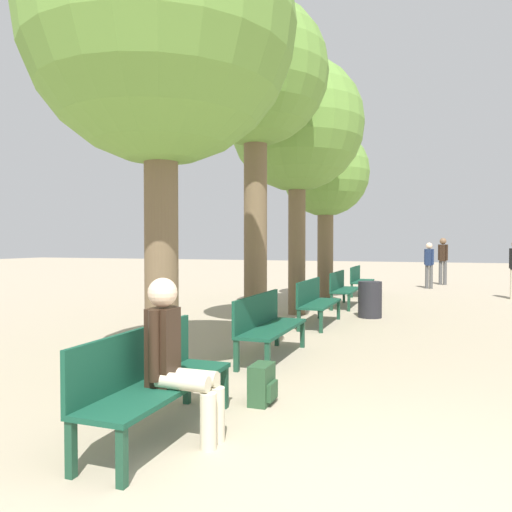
{
  "coord_description": "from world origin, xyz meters",
  "views": [
    {
      "loc": [
        0.31,
        -2.92,
        1.58
      ],
      "look_at": [
        -2.89,
        5.92,
        1.33
      ],
      "focal_mm": 35.0,
      "sensor_mm": 36.0,
      "label": 1
    }
  ],
  "objects_px": {
    "tree_row_3": "(326,175)",
    "backpack": "(262,384)",
    "bench_row_0": "(151,375)",
    "bench_row_4": "(360,279)",
    "person_seated": "(176,355)",
    "bench_row_3": "(342,287)",
    "pedestrian_far": "(429,262)",
    "tree_row_2": "(297,126)",
    "tree_row_1": "(255,78)",
    "bench_row_2": "(315,299)",
    "bench_row_1": "(266,322)",
    "tree_row_0": "(160,31)",
    "pedestrian_near": "(443,258)",
    "trash_bin": "(370,299)"
  },
  "relations": [
    {
      "from": "trash_bin",
      "to": "bench_row_2",
      "type": "bearing_deg",
      "value": -123.53
    },
    {
      "from": "bench_row_2",
      "to": "tree_row_2",
      "type": "xyz_separation_m",
      "value": [
        -0.71,
        1.26,
        3.63
      ]
    },
    {
      "from": "tree_row_1",
      "to": "tree_row_3",
      "type": "xyz_separation_m",
      "value": [
        0.0,
        5.66,
        -0.92
      ]
    },
    {
      "from": "bench_row_1",
      "to": "tree_row_2",
      "type": "distance_m",
      "value": 5.59
    },
    {
      "from": "bench_row_1",
      "to": "trash_bin",
      "type": "bearing_deg",
      "value": 78.39
    },
    {
      "from": "tree_row_2",
      "to": "trash_bin",
      "type": "relative_size",
      "value": 7.4
    },
    {
      "from": "tree_row_0",
      "to": "tree_row_3",
      "type": "relative_size",
      "value": 1.16
    },
    {
      "from": "bench_row_2",
      "to": "tree_row_0",
      "type": "xyz_separation_m",
      "value": [
        -0.71,
        -4.48,
        3.43
      ]
    },
    {
      "from": "tree_row_3",
      "to": "backpack",
      "type": "xyz_separation_m",
      "value": [
        1.31,
        -9.05,
        -3.25
      ]
    },
    {
      "from": "bench_row_3",
      "to": "tree_row_0",
      "type": "relative_size",
      "value": 0.32
    },
    {
      "from": "tree_row_3",
      "to": "trash_bin",
      "type": "relative_size",
      "value": 6.19
    },
    {
      "from": "tree_row_1",
      "to": "backpack",
      "type": "xyz_separation_m",
      "value": [
        1.31,
        -3.4,
        -4.17
      ]
    },
    {
      "from": "bench_row_4",
      "to": "pedestrian_far",
      "type": "bearing_deg",
      "value": 56.45
    },
    {
      "from": "person_seated",
      "to": "pedestrian_near",
      "type": "height_order",
      "value": "pedestrian_near"
    },
    {
      "from": "tree_row_2",
      "to": "tree_row_3",
      "type": "xyz_separation_m",
      "value": [
        0.0,
        2.99,
        -0.69
      ]
    },
    {
      "from": "tree_row_2",
      "to": "pedestrian_far",
      "type": "relative_size",
      "value": 3.55
    },
    {
      "from": "bench_row_3",
      "to": "pedestrian_far",
      "type": "xyz_separation_m",
      "value": [
        1.94,
        5.86,
        0.41
      ]
    },
    {
      "from": "tree_row_1",
      "to": "tree_row_0",
      "type": "bearing_deg",
      "value": -90.0
    },
    {
      "from": "bench_row_0",
      "to": "bench_row_1",
      "type": "height_order",
      "value": "same"
    },
    {
      "from": "backpack",
      "to": "person_seated",
      "type": "bearing_deg",
      "value": -108.38
    },
    {
      "from": "trash_bin",
      "to": "tree_row_1",
      "type": "bearing_deg",
      "value": -120.27
    },
    {
      "from": "pedestrian_near",
      "to": "bench_row_3",
      "type": "bearing_deg",
      "value": -107.39
    },
    {
      "from": "tree_row_0",
      "to": "backpack",
      "type": "bearing_deg",
      "value": -13.56
    },
    {
      "from": "backpack",
      "to": "pedestrian_near",
      "type": "height_order",
      "value": "pedestrian_near"
    },
    {
      "from": "tree_row_2",
      "to": "person_seated",
      "type": "height_order",
      "value": "tree_row_2"
    },
    {
      "from": "bench_row_1",
      "to": "bench_row_4",
      "type": "height_order",
      "value": "same"
    },
    {
      "from": "tree_row_0",
      "to": "person_seated",
      "type": "xyz_separation_m",
      "value": [
        0.95,
        -1.39,
        -3.24
      ]
    },
    {
      "from": "tree_row_3",
      "to": "person_seated",
      "type": "distance_m",
      "value": 10.54
    },
    {
      "from": "bench_row_2",
      "to": "tree_row_1",
      "type": "bearing_deg",
      "value": -116.98
    },
    {
      "from": "bench_row_1",
      "to": "tree_row_3",
      "type": "bearing_deg",
      "value": 95.66
    },
    {
      "from": "bench_row_2",
      "to": "bench_row_4",
      "type": "relative_size",
      "value": 1.0
    },
    {
      "from": "tree_row_2",
      "to": "bench_row_4",
      "type": "bearing_deg",
      "value": 81.19
    },
    {
      "from": "backpack",
      "to": "bench_row_4",
      "type": "bearing_deg",
      "value": 93.19
    },
    {
      "from": "pedestrian_far",
      "to": "trash_bin",
      "type": "xyz_separation_m",
      "value": [
        -1.07,
        -7.48,
        -0.53
      ]
    },
    {
      "from": "bench_row_0",
      "to": "trash_bin",
      "type": "relative_size",
      "value": 2.28
    },
    {
      "from": "bench_row_2",
      "to": "pedestrian_far",
      "type": "xyz_separation_m",
      "value": [
        1.94,
        8.79,
        0.41
      ]
    },
    {
      "from": "bench_row_2",
      "to": "tree_row_2",
      "type": "relative_size",
      "value": 0.31
    },
    {
      "from": "pedestrian_near",
      "to": "trash_bin",
      "type": "height_order",
      "value": "pedestrian_near"
    },
    {
      "from": "bench_row_2",
      "to": "backpack",
      "type": "bearing_deg",
      "value": -82.93
    },
    {
      "from": "bench_row_0",
      "to": "bench_row_4",
      "type": "height_order",
      "value": "same"
    },
    {
      "from": "tree_row_2",
      "to": "tree_row_0",
      "type": "bearing_deg",
      "value": -90.0
    },
    {
      "from": "bench_row_0",
      "to": "bench_row_2",
      "type": "relative_size",
      "value": 1.0
    },
    {
      "from": "bench_row_3",
      "to": "pedestrian_far",
      "type": "distance_m",
      "value": 6.19
    },
    {
      "from": "person_seated",
      "to": "tree_row_0",
      "type": "bearing_deg",
      "value": 124.33
    },
    {
      "from": "pedestrian_far",
      "to": "trash_bin",
      "type": "height_order",
      "value": "pedestrian_far"
    },
    {
      "from": "bench_row_0",
      "to": "person_seated",
      "type": "distance_m",
      "value": 0.3
    },
    {
      "from": "tree_row_3",
      "to": "backpack",
      "type": "distance_m",
      "value": 9.71
    },
    {
      "from": "bench_row_3",
      "to": "trash_bin",
      "type": "relative_size",
      "value": 2.28
    },
    {
      "from": "bench_row_0",
      "to": "tree_row_1",
      "type": "bearing_deg",
      "value": 99.08
    },
    {
      "from": "tree_row_3",
      "to": "pedestrian_near",
      "type": "relative_size",
      "value": 2.67
    }
  ]
}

